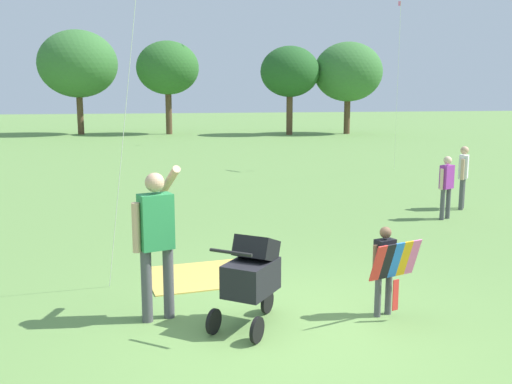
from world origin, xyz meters
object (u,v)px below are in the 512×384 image
Objects in this scene: child_with_butterfly_kite at (386,263)px; person_red_shirt at (463,172)px; picnic_blanket at (202,276)px; person_couple_left at (446,182)px; person_adult_flyer at (156,232)px; stroller at (252,273)px.

person_red_shirt reaches higher than child_with_butterfly_kite.
person_couple_left is at bearing 28.68° from picnic_blanket.
person_red_shirt is (4.11, 5.60, 0.18)m from child_with_butterfly_kite.
person_adult_flyer is 1.17m from stroller.
child_with_butterfly_kite is 6.95m from person_red_shirt.
person_red_shirt is at bearing 45.83° from person_couple_left.
child_with_butterfly_kite is 0.70× the size of picnic_blanket.
stroller is 0.76× the size of person_red_shirt.
picnic_blanket is (-1.95, 1.87, -0.63)m from child_with_butterfly_kite.
person_red_shirt is 1.08× the size of person_couple_left.
child_with_butterfly_kite is 2.64m from person_adult_flyer.
child_with_butterfly_kite is at bearing -124.55° from person_couple_left.
person_adult_flyer is 1.91m from picnic_blanket.
child_with_butterfly_kite is 1.01× the size of stroller.
stroller reaches higher than picnic_blanket.
person_couple_left reaches higher than child_with_butterfly_kite.
child_with_butterfly_kite is 1.56m from stroller.
picnic_blanket is (-6.06, -3.73, -0.81)m from person_red_shirt.
person_adult_flyer is at bearing 160.52° from stroller.
child_with_butterfly_kite reaches higher than stroller.
person_red_shirt is at bearing 53.73° from child_with_butterfly_kite.
child_with_butterfly_kite is 0.60× the size of person_adult_flyer.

